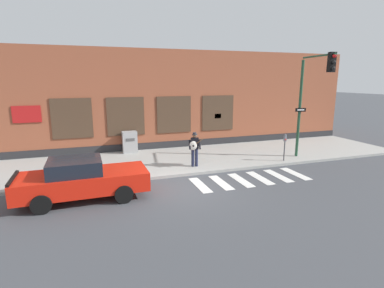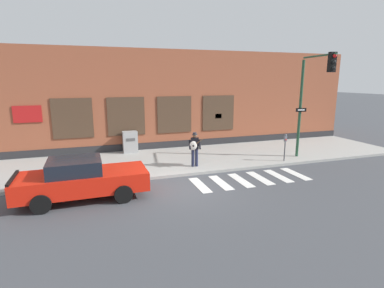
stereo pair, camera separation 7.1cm
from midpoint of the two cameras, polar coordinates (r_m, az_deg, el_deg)
name	(u,v)px [view 1 (the left image)]	position (r m, az deg, el deg)	size (l,w,h in m)	color
ground_plane	(185,188)	(12.31, -1.56, -8.44)	(160.00, 160.00, 0.00)	#424449
sidewalk	(161,161)	(16.12, -5.97, -3.24)	(28.00, 5.42, 0.13)	#9E9E99
building_backdrop	(144,99)	(20.20, -9.19, 8.39)	(28.00, 4.06, 6.12)	brown
crosswalk	(250,179)	(13.63, 10.91, -6.56)	(5.20, 1.90, 0.01)	silver
red_car	(82,179)	(11.75, -20.42, -6.27)	(4.63, 2.04, 1.53)	red
busker	(194,147)	(14.58, 0.33, -0.62)	(0.72, 0.65, 1.70)	#1E233D
traffic_light	(312,90)	(16.43, 21.70, 9.61)	(0.81, 2.72, 5.40)	#234C33
parking_meter	(285,143)	(16.35, 17.14, 0.15)	(0.13, 0.11, 1.44)	#47474C
utility_box	(130,142)	(17.91, -11.89, 0.39)	(0.84, 0.60, 1.24)	#9E9E9E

